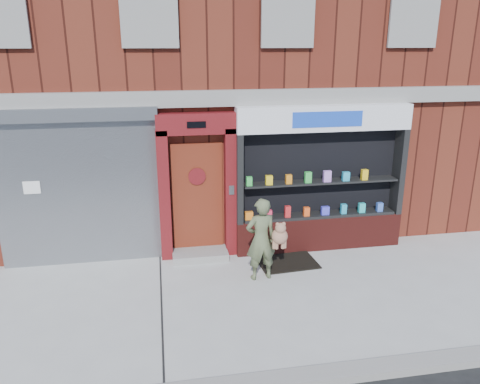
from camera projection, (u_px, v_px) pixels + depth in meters
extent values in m
plane|color=#9E9E99|center=(254.00, 298.00, 7.96)|extent=(80.00, 80.00, 0.00)
cube|color=gray|center=(288.00, 380.00, 5.92)|extent=(60.00, 0.30, 0.12)
cube|color=#4F1B12|center=(209.00, 49.00, 12.37)|extent=(12.00, 8.00, 8.00)
cube|color=gray|center=(235.00, 98.00, 8.80)|extent=(12.00, 0.16, 0.30)
cube|color=black|center=(148.00, 3.00, 8.10)|extent=(0.90, 0.06, 1.40)
cube|color=gray|center=(148.00, 3.00, 8.06)|extent=(1.00, 0.06, 1.50)
cube|color=black|center=(288.00, 5.00, 8.51)|extent=(0.90, 0.06, 1.40)
cube|color=gray|center=(288.00, 5.00, 8.48)|extent=(1.00, 0.06, 1.50)
cube|color=black|center=(414.00, 7.00, 8.93)|extent=(0.90, 0.06, 1.40)
cube|color=gray|center=(415.00, 7.00, 8.89)|extent=(1.00, 0.06, 1.50)
cube|color=gray|center=(79.00, 194.00, 8.85)|extent=(3.00, 0.10, 2.80)
cube|color=slate|center=(69.00, 115.00, 8.33)|extent=(3.10, 0.30, 0.24)
cube|color=white|center=(32.00, 188.00, 8.60)|extent=(0.30, 0.01, 0.24)
cube|color=#560E12|center=(164.00, 196.00, 9.07)|extent=(0.22, 0.28, 2.60)
cube|color=#560E12|center=(230.00, 193.00, 9.29)|extent=(0.22, 0.28, 2.60)
cube|color=#560E12|center=(196.00, 123.00, 8.76)|extent=(1.50, 0.28, 0.40)
cube|color=black|center=(196.00, 125.00, 8.62)|extent=(0.35, 0.01, 0.12)
cube|color=maroon|center=(197.00, 197.00, 9.32)|extent=(1.00, 0.06, 2.20)
cylinder|color=black|center=(197.00, 176.00, 9.14)|extent=(0.28, 0.02, 0.28)
cylinder|color=#560E12|center=(197.00, 176.00, 9.13)|extent=(0.34, 0.02, 0.34)
cube|color=gray|center=(200.00, 255.00, 9.40)|extent=(1.10, 0.55, 0.15)
cube|color=slate|center=(232.00, 190.00, 9.12)|extent=(0.10, 0.02, 0.18)
cube|color=#581915|center=(318.00, 232.00, 9.83)|extent=(3.50, 0.40, 0.70)
cube|color=black|center=(239.00, 179.00, 9.17)|extent=(0.12, 0.40, 1.80)
cube|color=black|center=(398.00, 171.00, 9.73)|extent=(0.12, 0.40, 1.80)
cube|color=black|center=(318.00, 172.00, 9.62)|extent=(3.30, 0.03, 1.80)
cube|color=black|center=(319.00, 215.00, 9.71)|extent=(3.20, 0.36, 0.06)
cube|color=black|center=(321.00, 182.00, 9.50)|extent=(3.20, 0.36, 0.04)
cube|color=white|center=(324.00, 118.00, 9.10)|extent=(3.50, 0.40, 0.50)
cube|color=#173EAE|center=(328.00, 119.00, 8.91)|extent=(1.40, 0.01, 0.30)
cube|color=orange|center=(249.00, 216.00, 9.36)|extent=(0.16, 0.09, 0.16)
cube|color=#ED294B|center=(268.00, 214.00, 9.42)|extent=(0.14, 0.09, 0.17)
cube|color=red|center=(288.00, 212.00, 9.48)|extent=(0.11, 0.09, 0.23)
cube|color=#FC551A|center=(306.00, 212.00, 9.55)|extent=(0.12, 0.09, 0.18)
cube|color=#4241DD|center=(325.00, 211.00, 9.62)|extent=(0.16, 0.09, 0.17)
cube|color=#2595BA|center=(343.00, 209.00, 9.68)|extent=(0.11, 0.09, 0.20)
cube|color=#25B7BA|center=(362.00, 208.00, 9.75)|extent=(0.13, 0.09, 0.20)
cube|color=blue|center=(379.00, 207.00, 9.82)|extent=(0.12, 0.09, 0.18)
cube|color=green|center=(249.00, 181.00, 9.14)|extent=(0.11, 0.09, 0.18)
cube|color=yellow|center=(269.00, 180.00, 9.20)|extent=(0.13, 0.09, 0.18)
cube|color=orange|center=(289.00, 179.00, 9.27)|extent=(0.12, 0.09, 0.18)
cube|color=green|center=(308.00, 177.00, 9.33)|extent=(0.13, 0.09, 0.22)
cube|color=#BE7EE3|center=(327.00, 176.00, 9.40)|extent=(0.15, 0.09, 0.23)
cube|color=#28A6C9|center=(346.00, 176.00, 9.47)|extent=(0.14, 0.09, 0.18)
cube|color=yellow|center=(364.00, 175.00, 9.53)|extent=(0.12, 0.09, 0.21)
imported|color=#565F3F|center=(261.00, 239.00, 8.40)|extent=(0.61, 0.44, 1.54)
sphere|color=#97654B|center=(280.00, 236.00, 8.37)|extent=(0.29, 0.29, 0.29)
sphere|color=#97654B|center=(281.00, 228.00, 8.28)|extent=(0.19, 0.19, 0.19)
sphere|color=#97654B|center=(277.00, 224.00, 8.24)|extent=(0.07, 0.07, 0.07)
sphere|color=#97654B|center=(284.00, 224.00, 8.26)|extent=(0.07, 0.07, 0.07)
cylinder|color=#97654B|center=(274.00, 244.00, 8.40)|extent=(0.07, 0.07, 0.17)
cylinder|color=#97654B|center=(285.00, 243.00, 8.43)|extent=(0.07, 0.07, 0.17)
cylinder|color=#97654B|center=(277.00, 244.00, 8.39)|extent=(0.07, 0.07, 0.17)
cylinder|color=#97654B|center=(283.00, 244.00, 8.41)|extent=(0.07, 0.07, 0.17)
cube|color=black|center=(287.00, 262.00, 9.21)|extent=(1.18, 0.87, 0.03)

